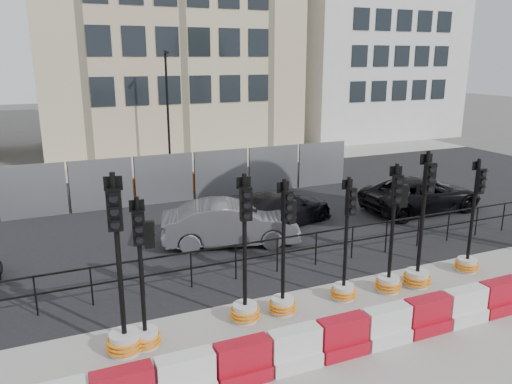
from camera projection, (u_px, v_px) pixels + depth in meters
name	position (u px, v px, depth m)	size (l,w,h in m)	color
ground	(298.00, 291.00, 12.51)	(120.00, 120.00, 0.00)	#51514C
sidewalk_near	(369.00, 353.00, 9.85)	(40.00, 6.00, 0.02)	gray
road	(210.00, 213.00, 18.71)	(40.00, 14.00, 0.03)	black
sidewalk_far	(157.00, 167.00, 26.68)	(40.00, 4.00, 0.02)	gray
building_cream	(160.00, 1.00, 30.40)	(15.00, 10.06, 18.00)	beige
building_white	(364.00, 24.00, 36.43)	(12.00, 9.06, 16.00)	silver
kerb_railing	(277.00, 249.00, 13.39)	(18.00, 0.04, 1.00)	black
heras_fencing	(188.00, 180.00, 21.00)	(14.33, 1.72, 2.00)	gray
lamp_post_far	(168.00, 108.00, 25.13)	(0.12, 0.56, 6.00)	black
barrier_row	(365.00, 332.00, 9.93)	(14.65, 0.50, 0.80)	#B60E1C
traffic_signal_a	(123.00, 319.00, 9.67)	(0.72, 0.72, 3.67)	silver
traffic_signal_b	(145.00, 314.00, 9.88)	(0.62, 0.62, 3.16)	silver
traffic_signal_c	(245.00, 293.00, 10.89)	(0.66, 0.66, 3.36)	silver
traffic_signal_d	(284.00, 283.00, 11.21)	(0.62, 0.62, 3.17)	silver
traffic_signal_e	(345.00, 276.00, 11.90)	(0.60, 0.60, 3.05)	silver
traffic_signal_f	(390.00, 263.00, 12.25)	(0.65, 0.65, 3.28)	silver
traffic_signal_g	(419.00, 260.00, 12.55)	(0.69, 0.69, 3.52)	silver
traffic_signal_h	(469.00, 249.00, 13.46)	(0.62, 0.62, 3.15)	silver
car_b	(230.00, 223.00, 15.44)	(4.44, 2.50, 1.39)	#4E4F53
car_c	(280.00, 209.00, 17.22)	(4.57, 3.11, 1.23)	black
car_d	(421.00, 194.00, 18.87)	(4.70, 2.17, 1.31)	black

